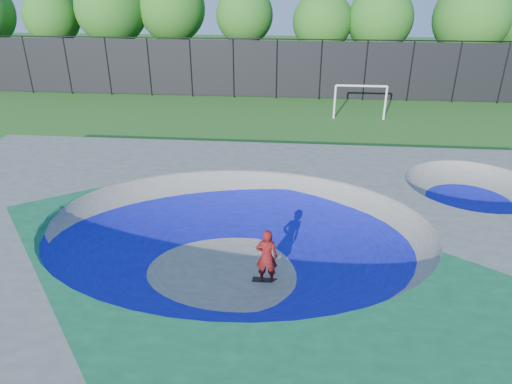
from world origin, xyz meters
TOP-DOWN VIEW (x-y plane):
  - ground at (0.00, 0.00)m, footprint 120.00×120.00m
  - skate_deck at (0.00, 0.00)m, footprint 22.00×14.00m
  - skater at (0.89, -0.51)m, footprint 0.61×0.40m
  - skateboard at (0.89, -0.51)m, footprint 0.79×0.27m
  - soccer_goal at (5.22, 16.27)m, footprint 3.09×0.12m
  - fence at (0.00, 21.00)m, footprint 48.09×0.09m
  - treeline at (-2.77, 26.15)m, footprint 51.33×6.92m

SIDE VIEW (x-z plane):
  - ground at x=0.00m, z-range 0.00..0.00m
  - skateboard at x=0.89m, z-range 0.00..0.05m
  - skate_deck at x=0.00m, z-range 0.00..1.50m
  - skater at x=0.89m, z-range 0.00..1.65m
  - soccer_goal at x=5.22m, z-range 0.39..2.43m
  - fence at x=0.00m, z-range 0.08..4.12m
  - treeline at x=-2.77m, z-range 0.96..9.25m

